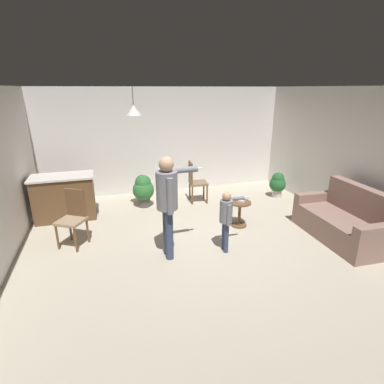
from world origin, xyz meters
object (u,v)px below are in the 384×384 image
(couch_floral, at_px, (343,222))
(dining_chair_near_wall, at_px, (195,180))
(kitchen_counter, at_px, (65,197))
(spare_remote_on_table, at_px, (241,201))
(person_child, at_px, (227,215))
(dining_chair_by_counter, at_px, (73,216))
(side_table_by_couch, at_px, (240,211))
(potted_plant_by_wall, at_px, (143,189))
(person_adult, at_px, (168,197))
(potted_plant_corner, at_px, (278,183))

(couch_floral, relative_size, dining_chair_near_wall, 1.83)
(kitchen_counter, distance_m, spare_remote_on_table, 3.69)
(person_child, bearing_deg, dining_chair_by_counter, -109.30)
(side_table_by_couch, bearing_deg, dining_chair_by_counter, 177.13)
(couch_floral, xyz_separation_m, potted_plant_by_wall, (-3.29, 2.68, 0.09))
(person_child, relative_size, dining_chair_by_counter, 1.07)
(kitchen_counter, relative_size, spare_remote_on_table, 9.69)
(person_child, xyz_separation_m, dining_chair_near_wall, (0.22, 2.44, -0.12))
(person_child, bearing_deg, couch_floral, 87.83)
(dining_chair_by_counter, bearing_deg, side_table_by_couch, -151.29)
(side_table_by_couch, bearing_deg, person_adult, -155.62)
(side_table_by_couch, bearing_deg, potted_plant_corner, 38.27)
(person_adult, height_order, person_child, person_adult)
(dining_chair_by_counter, distance_m, potted_plant_corner, 4.96)
(dining_chair_near_wall, distance_m, potted_plant_corner, 2.15)
(dining_chair_near_wall, relative_size, spare_remote_on_table, 7.69)
(dining_chair_by_counter, height_order, potted_plant_by_wall, dining_chair_by_counter)
(kitchen_counter, distance_m, potted_plant_by_wall, 1.71)
(couch_floral, relative_size, potted_plant_corner, 2.86)
(dining_chair_near_wall, bearing_deg, spare_remote_on_table, 22.01)
(kitchen_counter, distance_m, dining_chair_by_counter, 1.30)
(kitchen_counter, relative_size, potted_plant_by_wall, 1.64)
(potted_plant_by_wall, bearing_deg, person_child, -67.38)
(couch_floral, distance_m, spare_remote_on_table, 1.90)
(side_table_by_couch, relative_size, dining_chair_near_wall, 0.52)
(couch_floral, relative_size, kitchen_counter, 1.45)
(spare_remote_on_table, bearing_deg, dining_chair_by_counter, 176.88)
(couch_floral, xyz_separation_m, dining_chair_by_counter, (-4.73, 1.19, 0.21))
(dining_chair_near_wall, relative_size, potted_plant_by_wall, 1.30)
(side_table_by_couch, xyz_separation_m, person_child, (-0.65, -0.84, 0.34))
(couch_floral, xyz_separation_m, side_table_by_couch, (-1.60, 1.04, -0.00))
(side_table_by_couch, relative_size, spare_remote_on_table, 4.00)
(couch_floral, bearing_deg, dining_chair_by_counter, 78.11)
(person_child, height_order, potted_plant_corner, person_child)
(dining_chair_near_wall, height_order, potted_plant_by_wall, dining_chair_near_wall)
(couch_floral, distance_m, kitchen_counter, 5.56)
(person_adult, xyz_separation_m, person_child, (0.96, -0.11, -0.38))
(side_table_by_couch, height_order, spare_remote_on_table, spare_remote_on_table)
(kitchen_counter, relative_size, dining_chair_by_counter, 1.26)
(dining_chair_by_counter, height_order, spare_remote_on_table, dining_chair_by_counter)
(dining_chair_by_counter, bearing_deg, potted_plant_by_wall, -102.28)
(side_table_by_couch, distance_m, potted_plant_by_wall, 2.36)
(side_table_by_couch, bearing_deg, potted_plant_by_wall, 135.72)
(couch_floral, bearing_deg, person_child, 87.38)
(person_child, relative_size, spare_remote_on_table, 8.23)
(kitchen_counter, distance_m, person_child, 3.56)
(person_child, xyz_separation_m, dining_chair_by_counter, (-2.47, 1.00, -0.12))
(potted_plant_by_wall, bearing_deg, kitchen_counter, -172.51)
(person_adult, xyz_separation_m, spare_remote_on_table, (1.63, 0.72, -0.51))
(person_adult, height_order, spare_remote_on_table, person_adult)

